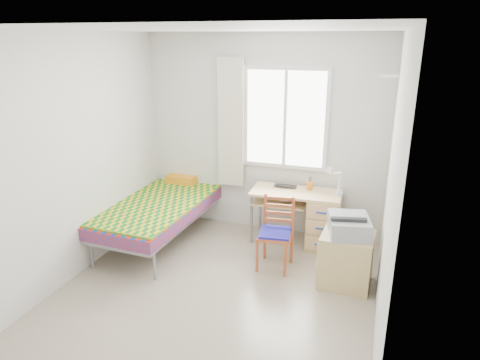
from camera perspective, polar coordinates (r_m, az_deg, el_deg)
name	(u,v)px	position (r m, az deg, el deg)	size (l,w,h in m)	color
floor	(215,293)	(4.62, -3.39, -14.80)	(3.50, 3.50, 0.00)	#BCAD93
ceiling	(209,29)	(3.86, -4.16, 19.44)	(3.50, 3.50, 0.00)	white
wall_back	(263,136)	(5.65, 3.05, 5.88)	(3.20, 3.20, 0.00)	silver
wall_left	(73,160)	(4.87, -21.43, 2.54)	(3.50, 3.50, 0.00)	silver
wall_right	(390,193)	(3.77, 19.38, -1.69)	(3.50, 3.50, 0.00)	silver
window	(285,119)	(5.51, 6.06, 8.13)	(1.10, 0.04, 1.30)	white
curtain	(231,124)	(5.68, -1.23, 7.52)	(0.35, 0.05, 1.70)	beige
floating_shelf	(389,75)	(4.98, 19.24, 13.09)	(0.20, 0.32, 0.03)	white
bed	(165,204)	(5.71, -9.97, -3.20)	(1.08, 2.17, 0.93)	gray
desk	(318,218)	(5.48, 10.35, -4.94)	(1.14, 0.56, 0.70)	#E3B877
chair	(277,228)	(4.91, 4.94, -6.42)	(0.41, 0.41, 0.84)	#9E3D1E
cabinet	(346,259)	(4.76, 13.92, -10.23)	(0.56, 0.50, 0.58)	tan
printer	(349,225)	(4.60, 14.31, -5.86)	(0.50, 0.54, 0.20)	#999CA0
laptop	(285,187)	(5.50, 5.97, -0.96)	(0.29, 0.19, 0.02)	black
pen_cup	(310,186)	(5.48, 9.27, -0.76)	(0.08, 0.08, 0.10)	orange
task_lamp	(334,178)	(5.19, 12.37, 0.26)	(0.22, 0.32, 0.40)	white
book	(280,198)	(5.47, 5.32, -2.38)	(0.15, 0.20, 0.02)	gray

